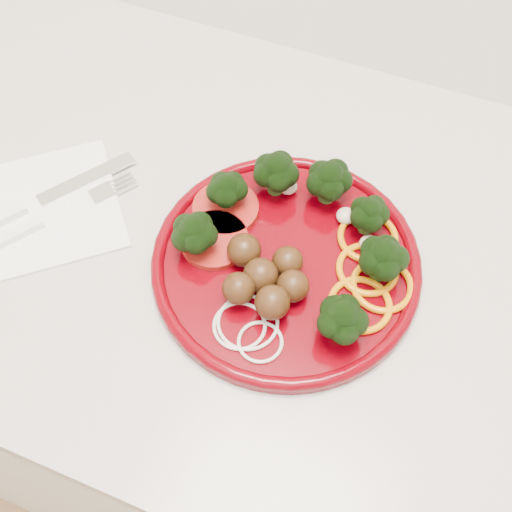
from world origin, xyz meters
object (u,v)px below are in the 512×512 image
at_px(napkin, 46,208).
at_px(fork, 27,228).
at_px(plate, 290,253).
at_px(knife, 20,209).

xyz_separation_m(napkin, fork, (-0.00, -0.03, 0.01)).
bearing_deg(plate, fork, -165.79).
bearing_deg(knife, fork, -97.00).
distance_m(plate, napkin, 0.28).
relative_size(knife, fork, 1.12).
bearing_deg(plate, knife, -170.28).
bearing_deg(fork, napkin, 33.31).
xyz_separation_m(plate, fork, (-0.28, -0.07, -0.01)).
relative_size(napkin, knife, 0.83).
xyz_separation_m(plate, knife, (-0.30, -0.05, -0.01)).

